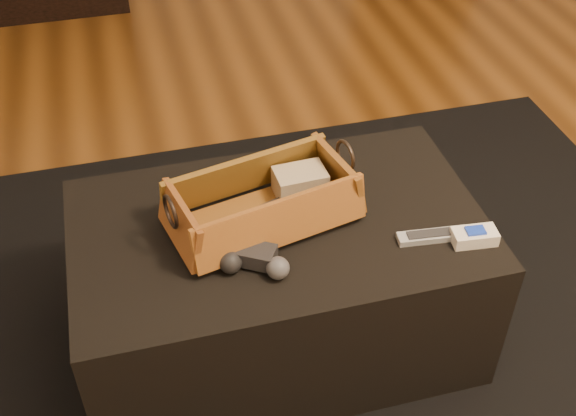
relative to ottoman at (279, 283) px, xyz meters
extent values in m
cube|color=brown|center=(0.21, -0.11, -0.23)|extent=(5.00, 5.50, 0.01)
cube|color=black|center=(0.00, -0.05, -0.22)|extent=(2.60, 2.00, 0.01)
cube|color=black|center=(0.00, 0.00, 0.00)|extent=(1.00, 0.60, 0.42)
cube|color=black|center=(-0.05, 0.00, 0.24)|extent=(0.24, 0.13, 0.03)
cube|color=#C2B086|center=(0.08, 0.08, 0.26)|extent=(0.13, 0.09, 0.07)
cube|color=brown|center=(-0.03, 0.02, 0.22)|extent=(0.43, 0.27, 0.02)
cube|color=olive|center=(-0.05, 0.12, 0.28)|extent=(0.43, 0.13, 0.11)
cube|color=#B06D27|center=(-0.01, -0.08, 0.28)|extent=(0.43, 0.13, 0.11)
cube|color=brown|center=(0.17, 0.06, 0.28)|extent=(0.09, 0.22, 0.11)
cube|color=#9B5423|center=(-0.24, -0.03, 0.28)|extent=(0.09, 0.22, 0.11)
torus|color=#362C24|center=(0.19, 0.07, 0.33)|extent=(0.03, 0.08, 0.08)
torus|color=black|center=(-0.25, -0.03, 0.33)|extent=(0.03, 0.08, 0.08)
cube|color=black|center=(-0.08, -0.12, 0.24)|extent=(0.10, 0.09, 0.04)
sphere|color=black|center=(-0.14, -0.13, 0.24)|extent=(0.07, 0.07, 0.05)
sphere|color=#434347|center=(-0.04, -0.17, 0.24)|extent=(0.07, 0.07, 0.05)
cube|color=#B8BDC1|center=(0.34, -0.15, 0.22)|extent=(0.17, 0.05, 0.02)
cube|color=#252527|center=(0.34, -0.15, 0.23)|extent=(0.13, 0.04, 0.00)
cube|color=white|center=(0.43, -0.18, 0.23)|extent=(0.11, 0.06, 0.03)
cube|color=blue|center=(0.43, -0.18, 0.25)|extent=(0.05, 0.04, 0.01)
camera|label=1|loc=(-0.31, -1.26, 1.37)|focal=45.00mm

